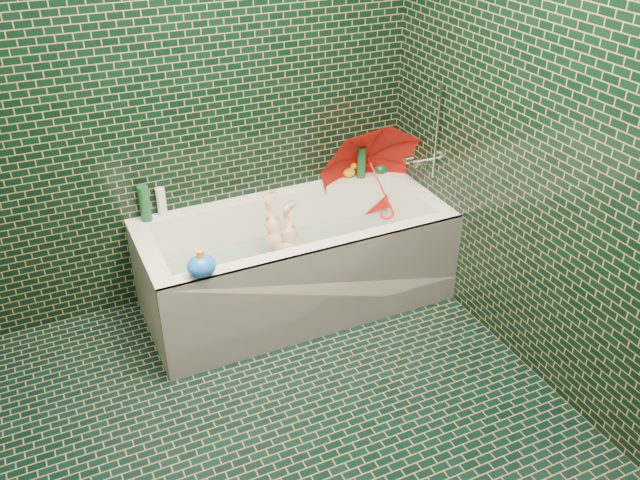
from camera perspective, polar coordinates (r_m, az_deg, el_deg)
name	(u,v)px	position (r m, az deg, el deg)	size (l,w,h in m)	color
floor	(295,447)	(3.16, -2.16, -17.01)	(2.80, 2.80, 0.00)	black
wall_back	(183,85)	(3.63, -11.50, 12.70)	(2.80, 2.80, 0.00)	black
wall_right	(572,138)	(3.08, 20.44, 8.03)	(2.80, 2.80, 0.00)	black
bathtub	(297,271)	(3.87, -1.97, -2.64)	(1.70, 0.75, 0.55)	white
bath_mat	(296,278)	(3.91, -2.05, -3.19)	(1.35, 0.47, 0.01)	green
water	(295,257)	(3.83, -2.09, -1.40)	(1.48, 0.53, 0.00)	silver
faucet	(425,156)	(3.95, 8.82, 7.04)	(0.18, 0.19, 0.55)	silver
child	(290,262)	(3.77, -2.56, -1.82)	(0.30, 0.20, 0.82)	tan
umbrella	(380,184)	(3.99, 5.08, 4.68)	(0.64, 0.64, 0.57)	red
soap_bottle_a	(390,170)	(4.27, 5.91, 5.84)	(0.09, 0.09, 0.23)	white
soap_bottle_b	(388,168)	(4.30, 5.73, 6.02)	(0.08, 0.08, 0.18)	#521C6B
soap_bottle_c	(386,173)	(4.24, 5.62, 5.66)	(0.12, 0.12, 0.15)	#154924
bottle_right_tall	(361,162)	(4.13, 3.50, 6.56)	(0.06, 0.06, 0.20)	#154924
bottle_right_pump	(380,157)	(4.23, 5.05, 6.97)	(0.05, 0.05, 0.18)	silver
bottle_left_tall	(145,203)	(3.76, -14.55, 2.99)	(0.06, 0.06, 0.20)	#154924
bottle_left_short	(161,202)	(3.80, -13.22, 3.16)	(0.05, 0.05, 0.16)	white
rubber_duck	(350,171)	(4.15, 2.55, 5.80)	(0.10, 0.07, 0.08)	orange
bath_toy	(201,266)	(3.23, -9.95, -2.15)	(0.14, 0.12, 0.14)	blue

